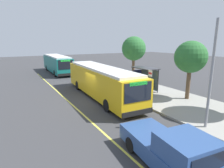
{
  "coord_description": "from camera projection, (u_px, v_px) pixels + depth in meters",
  "views": [
    {
      "loc": [
        15.25,
        -6.85,
        5.3
      ],
      "look_at": [
        1.31,
        1.18,
        1.63
      ],
      "focal_mm": 30.09,
      "sensor_mm": 36.0,
      "label": 1
    }
  ],
  "objects": [
    {
      "name": "transit_bus_second",
      "position": [
        57.0,
        63.0,
        32.15
      ],
      "size": [
        11.49,
        2.85,
        2.95
      ],
      "color": "#146B66",
      "rests_on": "ground_plane"
    },
    {
      "name": "pedestrian_commuter",
      "position": [
        126.0,
        81.0,
        20.42
      ],
      "size": [
        0.24,
        0.4,
        1.69
      ],
      "color": "#282D47",
      "rests_on": "sidewalk_curb"
    },
    {
      "name": "lane_stripe_center",
      "position": [
        71.0,
        104.0,
        16.32
      ],
      "size": [
        36.0,
        0.14,
        0.01
      ],
      "primitive_type": "cube",
      "color": "#E0D64C",
      "rests_on": "ground_plane"
    },
    {
      "name": "utility_pole",
      "position": [
        211.0,
        76.0,
        10.86
      ],
      "size": [
        0.16,
        0.16,
        6.4
      ],
      "primitive_type": "cylinder",
      "color": "gray",
      "rests_on": "sidewalk_curb"
    },
    {
      "name": "sidewalk_curb",
      "position": [
        145.0,
        91.0,
        20.3
      ],
      "size": [
        44.0,
        6.4,
        0.15
      ],
      "primitive_type": "cube",
      "color": "gray",
      "rests_on": "ground_plane"
    },
    {
      "name": "bus_shelter",
      "position": [
        145.0,
        74.0,
        19.94
      ],
      "size": [
        2.9,
        1.6,
        2.48
      ],
      "color": "#333338",
      "rests_on": "sidewalk_curb"
    },
    {
      "name": "route_sign_post",
      "position": [
        150.0,
        81.0,
        16.08
      ],
      "size": [
        0.44,
        0.08,
        2.8
      ],
      "color": "#333338",
      "rests_on": "sidewalk_curb"
    },
    {
      "name": "ground_plane",
      "position": [
        94.0,
        100.0,
        17.39
      ],
      "size": [
        120.0,
        120.0,
        0.0
      ],
      "primitive_type": "plane",
      "color": "#38383A"
    },
    {
      "name": "pickup_truck",
      "position": [
        173.0,
        152.0,
        7.72
      ],
      "size": [
        5.58,
        2.57,
        1.85
      ],
      "color": "#2D4C84",
      "rests_on": "ground_plane"
    },
    {
      "name": "waiting_bench",
      "position": [
        147.0,
        87.0,
        19.82
      ],
      "size": [
        1.6,
        0.48,
        0.95
      ],
      "color": "brown",
      "rests_on": "sidewalk_curb"
    },
    {
      "name": "transit_bus_main",
      "position": [
        101.0,
        81.0,
        17.98
      ],
      "size": [
        12.59,
        3.16,
        2.95
      ],
      "color": "gold",
      "rests_on": "ground_plane"
    },
    {
      "name": "street_tree_downstreet",
      "position": [
        191.0,
        57.0,
        16.47
      ],
      "size": [
        2.81,
        2.81,
        5.22
      ],
      "color": "brown",
      "rests_on": "sidewalk_curb"
    },
    {
      "name": "street_tree_upstreet",
      "position": [
        134.0,
        49.0,
        24.43
      ],
      "size": [
        3.12,
        3.12,
        5.79
      ],
      "color": "brown",
      "rests_on": "sidewalk_curb"
    }
  ]
}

